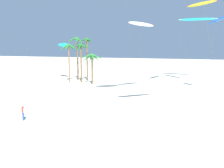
% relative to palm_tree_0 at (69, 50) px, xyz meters
% --- Properties ---
extents(palm_tree_0, '(4.29, 4.37, 8.56)m').
position_rel_palm_tree_0_xyz_m(palm_tree_0, '(0.00, 0.00, 0.00)').
color(palm_tree_0, olive).
rests_on(palm_tree_0, ground).
extents(palm_tree_1, '(4.66, 4.29, 10.15)m').
position_rel_palm_tree_0_xyz_m(palm_tree_1, '(0.07, 3.89, 1.16)').
color(palm_tree_1, brown).
rests_on(palm_tree_1, ground).
extents(palm_tree_2, '(4.49, 4.29, 8.59)m').
position_rel_palm_tree_0_xyz_m(palm_tree_2, '(2.31, 1.50, 0.09)').
color(palm_tree_2, brown).
rests_on(palm_tree_2, ground).
extents(palm_tree_3, '(3.55, 3.17, 9.87)m').
position_rel_palm_tree_0_xyz_m(palm_tree_3, '(2.67, 3.70, 0.83)').
color(palm_tree_3, brown).
rests_on(palm_tree_3, ground).
extents(palm_tree_4, '(4.99, 4.57, 6.51)m').
position_rel_palm_tree_0_xyz_m(palm_tree_4, '(5.75, -0.71, -1.86)').
color(palm_tree_4, brown).
rests_on(palm_tree_4, ground).
extents(flying_kite_0, '(6.60, 12.81, 17.21)m').
position_rel_palm_tree_0_xyz_m(flying_kite_0, '(26.72, 7.57, 9.40)').
color(flying_kite_0, yellow).
rests_on(flying_kite_0, ground).
extents(flying_kite_3, '(8.99, 9.67, 14.82)m').
position_rel_palm_tree_0_xyz_m(flying_kite_3, '(26.33, 15.02, 7.12)').
color(flying_kite_3, '#19B2B7').
rests_on(flying_kite_3, ground).
extents(flying_kite_5, '(4.84, 9.68, 13.31)m').
position_rel_palm_tree_0_xyz_m(flying_kite_5, '(29.42, -1.89, 5.20)').
color(flying_kite_5, blue).
rests_on(flying_kite_5, ground).
extents(flying_kite_6, '(5.99, 10.70, 9.00)m').
position_rel_palm_tree_0_xyz_m(flying_kite_6, '(-4.10, 4.74, 1.13)').
color(flying_kite_6, '#19B2B7').
rests_on(flying_kite_6, ground).
extents(flying_kite_11, '(4.15, 8.55, 12.29)m').
position_rel_palm_tree_0_xyz_m(flying_kite_11, '(17.02, -5.17, 4.54)').
color(flying_kite_11, white).
rests_on(flying_kite_11, ground).
extents(person_near_left, '(0.45, 0.33, 1.73)m').
position_rel_palm_tree_0_xyz_m(person_near_left, '(8.35, -25.67, -6.22)').
color(person_near_left, '#284CA3').
rests_on(person_near_left, ground).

